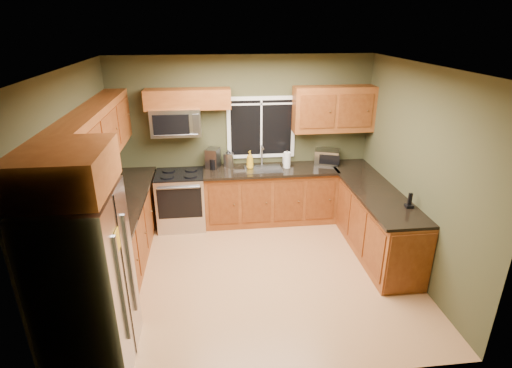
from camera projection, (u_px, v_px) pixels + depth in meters
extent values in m
plane|color=#AD794C|center=(255.00, 272.00, 5.45)|extent=(4.20, 4.20, 0.00)
plane|color=white|center=(255.00, 67.00, 4.42)|extent=(4.20, 4.20, 0.00)
plane|color=#3B3C24|center=(243.00, 140.00, 6.59)|extent=(4.20, 0.00, 4.20)
plane|color=#3B3C24|center=(280.00, 261.00, 3.28)|extent=(4.20, 0.00, 4.20)
plane|color=#3B3C24|center=(79.00, 187.00, 4.71)|extent=(0.00, 3.60, 3.60)
plane|color=#3B3C24|center=(416.00, 173.00, 5.15)|extent=(0.00, 3.60, 3.60)
cube|color=white|center=(261.00, 128.00, 6.53)|extent=(1.12, 0.03, 1.02)
cube|color=black|center=(261.00, 128.00, 6.52)|extent=(1.00, 0.01, 0.90)
cube|color=white|center=(261.00, 128.00, 6.52)|extent=(0.03, 0.01, 0.90)
cube|color=white|center=(261.00, 104.00, 6.37)|extent=(1.00, 0.01, 0.03)
cube|color=brown|center=(122.00, 233.00, 5.52)|extent=(0.60, 2.65, 0.90)
cube|color=black|center=(120.00, 202.00, 5.35)|extent=(0.65, 2.65, 0.04)
cube|color=brown|center=(270.00, 196.00, 6.70)|extent=(2.17, 0.60, 0.90)
cube|color=black|center=(270.00, 170.00, 6.50)|extent=(2.17, 0.65, 0.04)
cube|color=brown|center=(370.00, 217.00, 5.97)|extent=(0.60, 2.50, 0.90)
cube|color=#683112|center=(410.00, 264.00, 4.81)|extent=(0.56, 0.02, 0.82)
cube|color=black|center=(372.00, 188.00, 5.79)|extent=(0.65, 2.50, 0.04)
cube|color=brown|center=(97.00, 135.00, 4.97)|extent=(0.33, 2.65, 0.72)
cube|color=brown|center=(188.00, 99.00, 6.07)|extent=(1.30, 0.33, 0.30)
cube|color=brown|center=(334.00, 109.00, 6.39)|extent=(1.30, 0.33, 0.72)
cube|color=brown|center=(64.00, 170.00, 3.30)|extent=(0.72, 0.90, 0.38)
cube|color=#B7B7BC|center=(86.00, 284.00, 3.73)|extent=(0.72, 0.90, 1.80)
cube|color=slate|center=(122.00, 290.00, 3.56)|extent=(0.03, 0.04, 1.10)
cube|color=slate|center=(130.00, 265.00, 3.93)|extent=(0.03, 0.04, 1.10)
cube|color=black|center=(126.00, 281.00, 3.77)|extent=(0.01, 0.02, 1.78)
cube|color=#CC9513|center=(118.00, 240.00, 3.48)|extent=(0.01, 0.14, 0.20)
cube|color=#B7B7BC|center=(181.00, 200.00, 6.52)|extent=(0.76, 0.65, 0.90)
cube|color=black|center=(179.00, 174.00, 6.35)|extent=(0.76, 0.64, 0.03)
cube|color=black|center=(180.00, 203.00, 6.18)|extent=(0.68, 0.02, 0.50)
cylinder|color=slate|center=(178.00, 188.00, 6.06)|extent=(0.64, 0.04, 0.04)
cylinder|color=black|center=(167.00, 177.00, 6.19)|extent=(0.20, 0.20, 0.01)
cylinder|color=black|center=(190.00, 176.00, 6.23)|extent=(0.20, 0.20, 0.01)
cylinder|color=black|center=(169.00, 170.00, 6.45)|extent=(0.20, 0.20, 0.01)
cylinder|color=black|center=(191.00, 170.00, 6.49)|extent=(0.20, 0.20, 0.01)
cube|color=#B7B7BC|center=(176.00, 122.00, 6.16)|extent=(0.76, 0.38, 0.42)
cube|color=black|center=(171.00, 125.00, 5.97)|extent=(0.54, 0.01, 0.30)
cube|color=slate|center=(196.00, 124.00, 6.01)|extent=(0.10, 0.01, 0.30)
cylinder|color=slate|center=(176.00, 135.00, 6.03)|extent=(0.66, 0.02, 0.02)
cube|color=slate|center=(263.00, 169.00, 6.48)|extent=(0.60, 0.42, 0.02)
cylinder|color=#B7B7BC|center=(262.00, 155.00, 6.60)|extent=(0.03, 0.03, 0.34)
cylinder|color=#B7B7BC|center=(263.00, 147.00, 6.47)|extent=(0.03, 0.18, 0.03)
cube|color=#B7B7BC|center=(327.00, 157.00, 6.68)|extent=(0.46, 0.40, 0.24)
cube|color=black|center=(329.00, 160.00, 6.54)|extent=(0.31, 0.12, 0.16)
cube|color=slate|center=(213.00, 158.00, 6.49)|extent=(0.26, 0.29, 0.32)
cylinder|color=black|center=(213.00, 164.00, 6.44)|extent=(0.15, 0.15, 0.17)
cylinder|color=#B7B7BC|center=(229.00, 160.00, 6.53)|extent=(0.17, 0.17, 0.24)
cone|color=black|center=(228.00, 152.00, 6.48)|extent=(0.12, 0.12, 0.06)
cylinder|color=white|center=(287.00, 160.00, 6.50)|extent=(0.13, 0.13, 0.26)
cylinder|color=slate|center=(287.00, 152.00, 6.45)|extent=(0.02, 0.02, 0.04)
imported|color=#CC9513|center=(250.00, 160.00, 6.46)|extent=(0.15, 0.15, 0.29)
imported|color=white|center=(285.00, 159.00, 6.69)|extent=(0.08, 0.08, 0.18)
imported|color=white|center=(229.00, 160.00, 6.59)|extent=(0.17, 0.17, 0.19)
cube|color=black|center=(409.00, 206.00, 5.14)|extent=(0.10, 0.10, 0.04)
cube|color=black|center=(410.00, 199.00, 5.11)|extent=(0.05, 0.03, 0.16)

